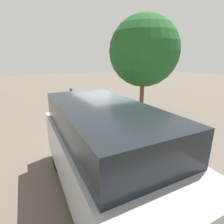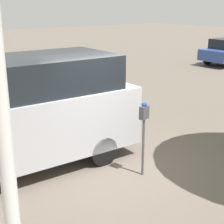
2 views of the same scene
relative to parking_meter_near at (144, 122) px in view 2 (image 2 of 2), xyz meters
The scene contains 4 objects.
ground_plane 1.27m from the parking_meter_near, 81.80° to the right, with size 80.00×80.00×0.00m, color #60564C.
parking_meter_near is the anchor object (origin of this frame).
lamp_post 3.76m from the parking_meter_near, 25.41° to the left, with size 0.44×0.44×5.99m.
parked_van 2.65m from the parking_meter_near, 44.67° to the right, with size 5.22×2.25×2.33m.
Camera 2 is at (4.27, 5.21, 3.37)m, focal length 55.00 mm.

